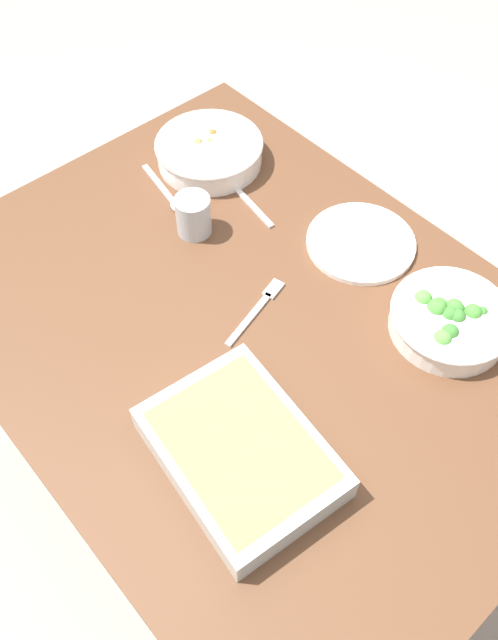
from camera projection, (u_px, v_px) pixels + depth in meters
The scene contains 11 objects.
ground_plane at pixel (249, 477), 1.79m from camera, with size 6.00×6.00×0.00m, color #9E9389.
dining_table at pixel (249, 347), 1.26m from camera, with size 1.20×0.90×0.74m.
stew_bowl at pixel (209, 151), 1.42m from camera, with size 0.24×0.24×0.06m.
broccoli_bowl at pixel (450, 319), 1.15m from camera, with size 0.22×0.22×0.07m.
baking_dish at pixel (241, 452), 1.00m from camera, with size 0.32×0.25×0.06m.
drink_cup at pixel (194, 217), 1.29m from camera, with size 0.07×0.07×0.08m.
side_plate at pixel (361, 243), 1.30m from camera, with size 0.22×0.22×0.01m, color white.
spoon_by_stew at pixel (242, 194), 1.38m from camera, with size 0.18×0.04×0.01m.
spoon_by_broccoli at pixel (440, 345), 1.15m from camera, with size 0.08×0.17×0.01m.
spoon_spare at pixel (168, 195), 1.38m from camera, with size 0.18×0.05×0.01m.
fork_on_table at pixel (259, 307), 1.20m from camera, with size 0.06×0.18×0.01m.
Camera 1 is at (0.52, -0.47, 1.70)m, focal length 36.08 mm.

